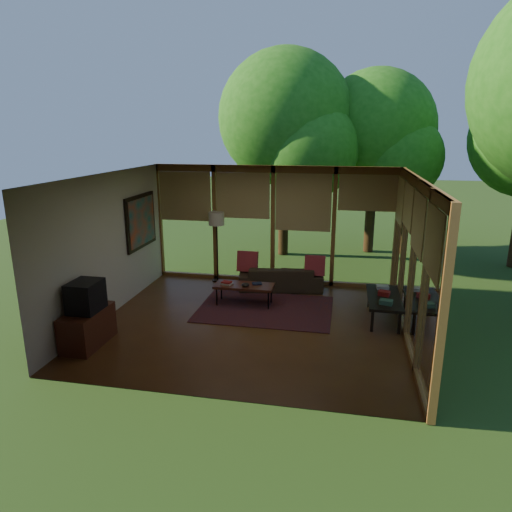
% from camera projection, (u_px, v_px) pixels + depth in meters
% --- Properties ---
extents(floor, '(5.50, 5.50, 0.00)m').
position_uv_depth(floor, '(251.00, 323.00, 8.42)').
color(floor, brown).
rests_on(floor, ground).
extents(ceiling, '(5.50, 5.50, 0.00)m').
position_uv_depth(ceiling, '(250.00, 176.00, 7.71)').
color(ceiling, silver).
rests_on(ceiling, ground).
extents(wall_left, '(0.04, 5.00, 2.70)m').
position_uv_depth(wall_left, '(108.00, 246.00, 8.58)').
color(wall_left, beige).
rests_on(wall_left, ground).
extents(wall_front, '(5.50, 0.04, 2.70)m').
position_uv_depth(wall_front, '(210.00, 303.00, 5.70)').
color(wall_front, beige).
rests_on(wall_front, ground).
extents(window_wall_back, '(5.50, 0.12, 2.70)m').
position_uv_depth(window_wall_back, '(273.00, 225.00, 10.43)').
color(window_wall_back, '#915F2D').
rests_on(window_wall_back, ground).
extents(window_wall_right, '(0.12, 5.00, 2.70)m').
position_uv_depth(window_wall_right, '(413.00, 261.00, 7.56)').
color(window_wall_right, '#915F2D').
rests_on(window_wall_right, ground).
extents(tree_nw, '(3.61, 3.61, 5.58)m').
position_uv_depth(tree_nw, '(285.00, 118.00, 12.28)').
color(tree_nw, '#3A2615').
rests_on(tree_nw, ground).
extents(tree_ne, '(3.27, 3.27, 5.12)m').
position_uv_depth(tree_ne, '(376.00, 129.00, 12.67)').
color(tree_ne, '#3A2615').
rests_on(tree_ne, ground).
extents(rug, '(2.62, 1.86, 0.01)m').
position_uv_depth(rug, '(265.00, 309.00, 9.09)').
color(rug, maroon).
rests_on(rug, floor).
extents(sofa, '(1.93, 1.00, 0.54)m').
position_uv_depth(sofa, '(281.00, 278.00, 10.19)').
color(sofa, '#372A1B').
rests_on(sofa, floor).
extents(pillow_left, '(0.46, 0.24, 0.48)m').
position_uv_depth(pillow_left, '(248.00, 262.00, 10.20)').
color(pillow_left, maroon).
rests_on(pillow_left, sofa).
extents(pillow_right, '(0.44, 0.23, 0.46)m').
position_uv_depth(pillow_right, '(315.00, 266.00, 9.92)').
color(pillow_right, maroon).
rests_on(pillow_right, sofa).
extents(ct_book_lower, '(0.26, 0.22, 0.03)m').
position_uv_depth(ct_book_lower, '(227.00, 284.00, 9.25)').
color(ct_book_lower, '#A8A499').
rests_on(ct_book_lower, coffee_table).
extents(ct_book_upper, '(0.22, 0.18, 0.03)m').
position_uv_depth(ct_book_upper, '(227.00, 282.00, 9.24)').
color(ct_book_upper, maroon).
rests_on(ct_book_upper, coffee_table).
extents(ct_book_side, '(0.23, 0.20, 0.03)m').
position_uv_depth(ct_book_side, '(257.00, 284.00, 9.26)').
color(ct_book_side, '#151B30').
rests_on(ct_book_side, coffee_table).
extents(ct_bowl, '(0.16, 0.16, 0.07)m').
position_uv_depth(ct_bowl, '(245.00, 285.00, 9.12)').
color(ct_bowl, black).
rests_on(ct_bowl, coffee_table).
extents(media_cabinet, '(0.50, 1.00, 0.60)m').
position_uv_depth(media_cabinet, '(88.00, 328.00, 7.52)').
color(media_cabinet, '#502315').
rests_on(media_cabinet, floor).
extents(television, '(0.45, 0.55, 0.50)m').
position_uv_depth(television, '(86.00, 296.00, 7.37)').
color(television, black).
rests_on(television, media_cabinet).
extents(console_book_a, '(0.25, 0.21, 0.08)m').
position_uv_depth(console_book_a, '(386.00, 302.00, 8.10)').
color(console_book_a, '#345B47').
rests_on(console_book_a, side_console).
extents(console_book_b, '(0.24, 0.20, 0.09)m').
position_uv_depth(console_book_b, '(384.00, 293.00, 8.52)').
color(console_book_b, maroon).
rests_on(console_book_b, side_console).
extents(console_book_c, '(0.24, 0.19, 0.06)m').
position_uv_depth(console_book_c, '(383.00, 287.00, 8.91)').
color(console_book_c, '#A8A499').
rests_on(console_book_c, side_console).
extents(floor_lamp, '(0.36, 0.36, 1.65)m').
position_uv_depth(floor_lamp, '(216.00, 223.00, 10.45)').
color(floor_lamp, black).
rests_on(floor_lamp, floor).
extents(coffee_table, '(1.20, 0.50, 0.43)m').
position_uv_depth(coffee_table, '(244.00, 286.00, 9.24)').
color(coffee_table, '#502315').
rests_on(coffee_table, floor).
extents(side_console, '(0.60, 1.40, 0.46)m').
position_uv_depth(side_console, '(384.00, 299.00, 8.50)').
color(side_console, black).
rests_on(side_console, floor).
extents(wall_painting, '(0.06, 1.35, 1.15)m').
position_uv_depth(wall_painting, '(141.00, 221.00, 9.84)').
color(wall_painting, black).
rests_on(wall_painting, wall_left).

